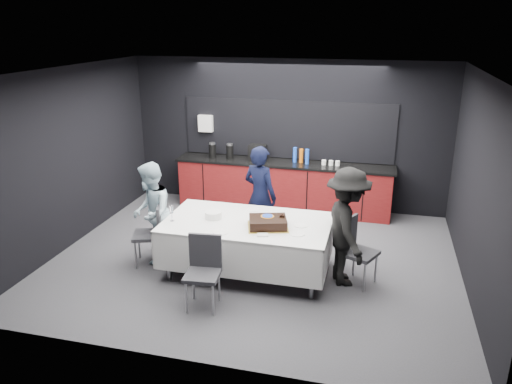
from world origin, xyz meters
TOP-DOWN VIEW (x-y plane):
  - ground at (0.00, 0.00)m, footprint 6.00×6.00m
  - room_shell at (0.00, 0.00)m, footprint 6.04×5.04m
  - kitchenette at (-0.02, 2.22)m, footprint 4.10×0.64m
  - party_table at (0.00, -0.40)m, footprint 2.32×1.32m
  - cake_assembly at (0.33, -0.53)m, footprint 0.64×0.58m
  - plate_stack at (-0.50, -0.40)m, footprint 0.24×0.24m
  - loose_plate_near at (-0.24, -0.84)m, footprint 0.22×0.22m
  - loose_plate_right_a at (0.75, -0.37)m, footprint 0.19×0.19m
  - loose_plate_right_b at (0.75, -0.65)m, footprint 0.21×0.21m
  - loose_plate_far at (-0.04, 0.07)m, footprint 0.19×0.19m
  - fork_pile at (0.33, -0.82)m, footprint 0.16×0.13m
  - champagne_flute at (-1.03, -0.64)m, footprint 0.06×0.06m
  - chair_left at (-1.42, -0.48)m, footprint 0.53×0.53m
  - chair_right at (1.50, -0.32)m, footprint 0.56×0.56m
  - chair_near at (-0.30, -1.37)m, footprint 0.46×0.46m
  - person_center at (-0.06, 0.61)m, footprint 0.70×0.59m
  - person_left at (-1.48, -0.37)m, footprint 0.78×0.88m
  - person_right at (1.38, -0.36)m, footprint 0.93×1.20m

SIDE VIEW (x-z plane):
  - ground at x=0.00m, z-range 0.00..0.00m
  - chair_left at x=-1.42m, z-range 0.07..1.00m
  - chair_right at x=1.50m, z-range 0.07..1.00m
  - chair_near at x=-0.30m, z-range 0.07..1.00m
  - kitchenette at x=-0.02m, z-range -0.48..1.57m
  - party_table at x=0.00m, z-range 0.25..1.03m
  - person_left at x=-1.48m, z-range 0.00..1.51m
  - loose_plate_near at x=-0.24m, z-range 0.78..0.79m
  - loose_plate_right_a at x=0.75m, z-range 0.78..0.79m
  - loose_plate_right_b at x=0.75m, z-range 0.78..0.79m
  - loose_plate_far at x=-0.04m, z-range 0.78..0.79m
  - fork_pile at x=0.33m, z-range 0.78..0.80m
  - person_center at x=-0.06m, z-range 0.00..1.62m
  - person_right at x=1.38m, z-range 0.00..1.64m
  - plate_stack at x=-0.50m, z-range 0.78..0.88m
  - cake_assembly at x=0.33m, z-range 0.76..0.93m
  - champagne_flute at x=-1.03m, z-range 0.83..1.05m
  - room_shell at x=0.00m, z-range 0.45..3.27m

